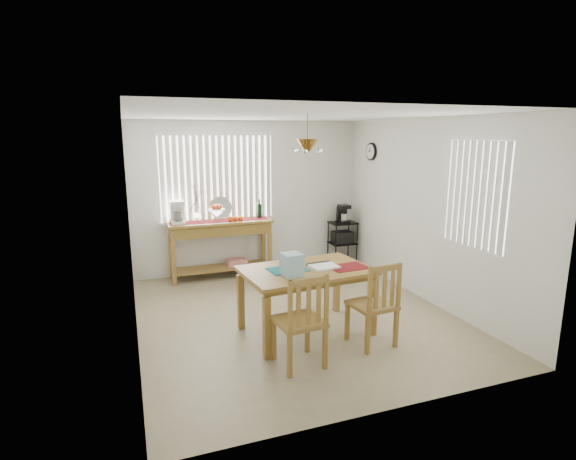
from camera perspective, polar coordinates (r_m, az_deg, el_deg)
name	(u,v)px	position (r m, az deg, el deg)	size (l,w,h in m)	color
ground	(295,316)	(6.11, 0.89, -10.82)	(4.00, 4.50, 0.01)	tan
room_shell	(295,189)	(5.68, 0.92, 5.20)	(4.20, 4.70, 2.70)	white
sideboard	(221,235)	(7.57, -8.49, -0.64)	(1.71, 0.48, 0.96)	olive
sideboard_items	(203,213)	(7.46, -10.76, 2.14)	(1.62, 0.41, 0.74)	maroon
wire_cart	(342,239)	(8.37, 6.93, -1.11)	(0.47, 0.37, 0.79)	black
cart_items	(343,214)	(8.28, 6.99, 2.04)	(0.19, 0.22, 0.33)	black
dining_table	(306,276)	(5.39, 2.32, -5.87)	(1.58, 1.10, 0.80)	olive
table_items	(300,265)	(5.16, 1.56, -4.49)	(1.19, 0.52, 0.26)	#147073
chair_left	(301,321)	(4.69, 1.67, -11.54)	(0.50, 0.50, 1.01)	olive
chair_right	(374,305)	(5.22, 10.92, -9.31)	(0.51, 0.51, 0.99)	olive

